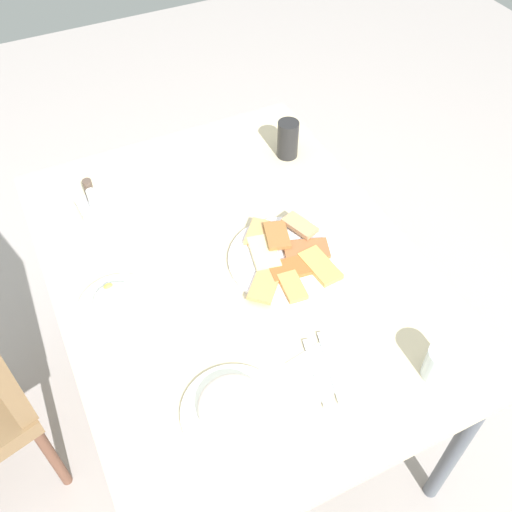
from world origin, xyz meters
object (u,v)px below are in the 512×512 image
object	(u,v)px
salad_plate_greens	(233,407)
salad_plate_rice	(117,302)
drinking_glass	(441,364)
dining_table	(237,282)
fork	(330,366)
spoon	(316,372)
paper_napkin	(323,370)
condiment_caddy	(92,199)
pide_platter	(286,258)
soda_can	(288,139)

from	to	relation	value
salad_plate_greens	salad_plate_rice	bearing A→B (deg)	19.98
drinking_glass	dining_table	bearing A→B (deg)	29.04
drinking_glass	fork	xyz separation A→B (m)	(0.12, 0.21, -0.04)
spoon	paper_napkin	bearing A→B (deg)	-76.32
salad_plate_rice	paper_napkin	distance (m)	0.53
paper_napkin	condiment_caddy	distance (m)	0.83
dining_table	spoon	bearing A→B (deg)	-175.55
pide_platter	salad_plate_rice	xyz separation A→B (m)	(0.05, 0.45, 0.00)
soda_can	dining_table	bearing A→B (deg)	136.17
salad_plate_greens	salad_plate_rice	size ratio (longest dim) A/B	1.16
fork	spoon	bearing A→B (deg)	105.55
dining_table	paper_napkin	xyz separation A→B (m)	(-0.37, -0.05, 0.07)
soda_can	fork	world-z (taller)	soda_can
dining_table	salad_plate_rice	size ratio (longest dim) A/B	6.33
soda_can	paper_napkin	size ratio (longest dim) A/B	1.00
salad_plate_greens	condiment_caddy	distance (m)	0.78
dining_table	drinking_glass	size ratio (longest dim) A/B	14.35
dining_table	salad_plate_rice	xyz separation A→B (m)	(0.01, 0.32, 0.08)
paper_napkin	fork	xyz separation A→B (m)	(0.00, -0.02, 0.00)
fork	salad_plate_greens	bearing A→B (deg)	106.90
dining_table	drinking_glass	distance (m)	0.57
dining_table	salad_plate_greens	size ratio (longest dim) A/B	5.45
salad_plate_greens	drinking_glass	xyz separation A→B (m)	(-0.12, -0.45, 0.02)
spoon	fork	bearing A→B (deg)	-76.32
pide_platter	paper_napkin	distance (m)	0.34
fork	pide_platter	bearing A→B (deg)	4.84
soda_can	paper_napkin	xyz separation A→B (m)	(-0.73, 0.29, -0.06)
salad_plate_rice	condiment_caddy	size ratio (longest dim) A/B	2.02
paper_napkin	condiment_caddy	xyz separation A→B (m)	(0.76, 0.32, 0.02)
pide_platter	salad_plate_rice	size ratio (longest dim) A/B	1.61
salad_plate_rice	condiment_caddy	xyz separation A→B (m)	(0.38, -0.04, 0.01)
paper_napkin	soda_can	bearing A→B (deg)	-21.98
pide_platter	condiment_caddy	distance (m)	0.59
spoon	condiment_caddy	size ratio (longest dim) A/B	1.81
drinking_glass	spoon	size ratio (longest dim) A/B	0.49
salad_plate_greens	salad_plate_rice	distance (m)	0.41
pide_platter	spoon	distance (m)	0.34
soda_can	fork	bearing A→B (deg)	159.26
salad_plate_rice	drinking_glass	distance (m)	0.78
salad_plate_rice	condiment_caddy	world-z (taller)	condiment_caddy
dining_table	fork	xyz separation A→B (m)	(-0.37, -0.06, 0.08)
dining_table	condiment_caddy	bearing A→B (deg)	35.21
fork	dining_table	bearing A→B (deg)	25.45
drinking_glass	pide_platter	bearing A→B (deg)	18.03
salad_plate_greens	fork	size ratio (longest dim) A/B	1.23
soda_can	salad_plate_greens	bearing A→B (deg)	144.65
dining_table	soda_can	xyz separation A→B (m)	(0.35, -0.34, 0.13)
pide_platter	spoon	bearing A→B (deg)	163.38
pide_platter	salad_plate_rice	bearing A→B (deg)	83.52
drinking_glass	spoon	bearing A→B (deg)	63.66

